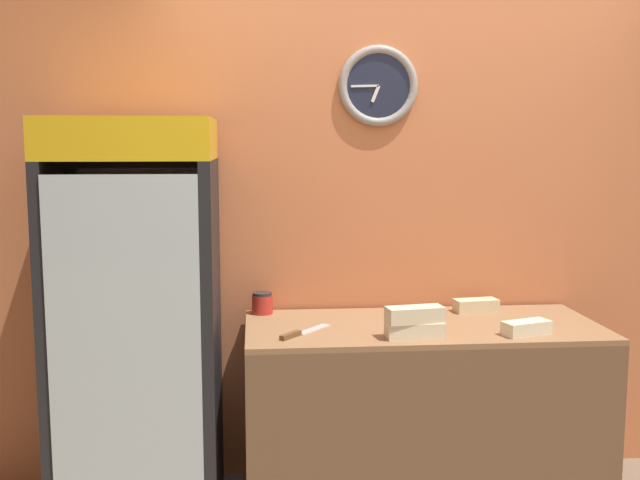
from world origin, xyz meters
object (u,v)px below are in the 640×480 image
sandwich_stack_middle (415,315)px  condiment_jar (262,303)px  sandwich_flat_right (526,328)px  sandwich_flat_left (476,305)px  sandwich_stack_bottom (415,330)px  beverage_cooler (139,302)px  chefs_knife (299,333)px

sandwich_stack_middle → condiment_jar: (-0.65, 0.52, -0.05)m
sandwich_flat_right → sandwich_flat_left: bearing=101.0°
sandwich_stack_bottom → sandwich_flat_left: sandwich_stack_bottom is taller
sandwich_stack_bottom → sandwich_flat_left: bearing=48.5°
beverage_cooler → sandwich_stack_bottom: 1.26m
beverage_cooler → sandwich_flat_left: (1.64, 0.18, -0.09)m
sandwich_stack_bottom → chefs_knife: 0.51m
beverage_cooler → sandwich_flat_right: (1.73, -0.28, -0.09)m
sandwich_flat_right → chefs_knife: 1.01m
chefs_knife → condiment_jar: size_ratio=2.69×
sandwich_stack_bottom → condiment_jar: size_ratio=2.39×
sandwich_stack_bottom → sandwich_flat_right: size_ratio=1.09×
sandwich_stack_middle → chefs_knife: 0.52m
condiment_jar → beverage_cooler: bearing=-157.7°
sandwich_stack_middle → sandwich_flat_left: size_ratio=1.15×
sandwich_flat_right → chefs_knife: sandwich_flat_right is taller
beverage_cooler → condiment_jar: size_ratio=17.11×
sandwich_stack_middle → chefs_knife: (-0.50, 0.09, -0.10)m
sandwich_flat_left → sandwich_flat_right: (0.09, -0.46, -0.00)m
sandwich_flat_left → sandwich_stack_bottom: bearing=-131.5°
beverage_cooler → sandwich_stack_bottom: size_ratio=7.16×
sandwich_flat_left → chefs_knife: sandwich_flat_left is taller
chefs_knife → sandwich_stack_bottom: bearing=-10.3°
sandwich_flat_right → chefs_knife: bearing=175.3°
beverage_cooler → sandwich_flat_left: bearing=6.3°
sandwich_stack_middle → condiment_jar: sandwich_stack_middle is taller
sandwich_stack_bottom → beverage_cooler: bearing=166.7°
condiment_jar → sandwich_flat_left: bearing=-2.7°
sandwich_stack_bottom → condiment_jar: (-0.65, 0.52, 0.02)m
sandwich_flat_left → chefs_knife: 0.99m
beverage_cooler → sandwich_flat_left: 1.65m
chefs_knife → condiment_jar: bearing=109.8°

